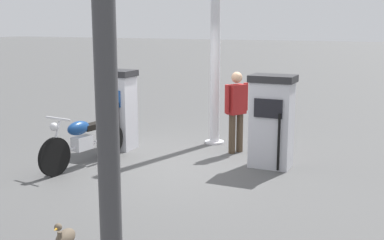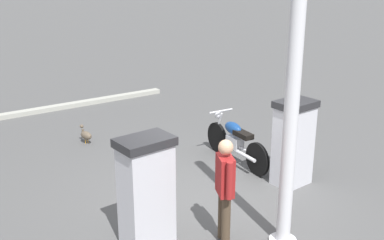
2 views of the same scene
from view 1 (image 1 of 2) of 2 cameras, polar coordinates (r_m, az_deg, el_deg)
ground_plane at (r=8.90m, az=-1.83°, el=-5.11°), size 120.00×120.00×0.00m
fuel_pump_near at (r=9.96m, az=-8.51°, el=1.24°), size 0.57×0.70×1.57m
fuel_pump_far at (r=8.68m, az=9.11°, el=-0.10°), size 0.56×0.76×1.61m
motorcycle_near_pump at (r=8.87m, az=-12.39°, el=-2.30°), size 2.01×0.61×0.96m
attendant_person at (r=9.55m, az=5.10°, el=1.47°), size 0.55×0.35×1.57m
wandering_duck at (r=5.72m, az=-14.34°, el=-12.88°), size 0.41×0.22×0.41m
canopy_support_pole at (r=10.17m, az=2.70°, el=9.38°), size 0.40×0.40×4.51m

